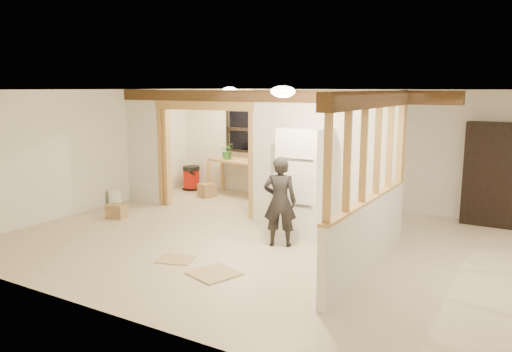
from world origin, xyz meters
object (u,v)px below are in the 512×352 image
Objects in this scene: refrigerator at (305,181)px; work_table at (237,177)px; woman at (280,202)px; bookshelf at (492,175)px; shop_vac at (191,178)px.

refrigerator reaches higher than work_table.
bookshelf is at bearing -154.66° from woman.
woman is at bearing -132.01° from bookshelf.
woman is at bearing -35.23° from shop_vac.
refrigerator is at bearing -140.40° from bookshelf.
shop_vac is 6.84m from bookshelf.
shop_vac is 0.32× the size of bookshelf.
woman is 0.76× the size of bookshelf.
work_table is at bearing 142.73° from refrigerator.
work_table is 5.50m from bookshelf.
shop_vac is at bearing -57.89° from woman.
bookshelf is (6.80, 0.23, 0.66)m from shop_vac.
refrigerator reaches higher than woman.
refrigerator is at bearing -25.27° from work_table.
woman is at bearing -93.24° from refrigerator.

